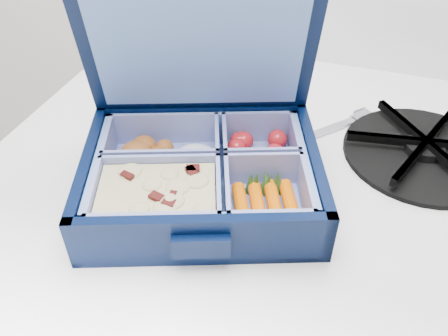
% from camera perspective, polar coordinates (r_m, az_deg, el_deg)
% --- Properties ---
extents(bento_box, '(0.29, 0.26, 0.06)m').
position_cam_1_polar(bento_box, '(0.49, -2.68, -0.94)').
color(bento_box, black).
rests_on(bento_box, stove).
extents(burner_grate, '(0.21, 0.21, 0.03)m').
position_cam_1_polar(burner_grate, '(0.60, 23.01, 2.39)').
color(burner_grate, black).
rests_on(burner_grate, stove).
extents(burner_grate_rear, '(0.21, 0.21, 0.02)m').
position_cam_1_polar(burner_grate_rear, '(0.74, -8.49, 12.14)').
color(burner_grate_rear, black).
rests_on(burner_grate_rear, stove).
extents(fork, '(0.12, 0.13, 0.01)m').
position_cam_1_polar(fork, '(0.60, 10.90, 4.00)').
color(fork, '#9C9CAD').
rests_on(fork, stove).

